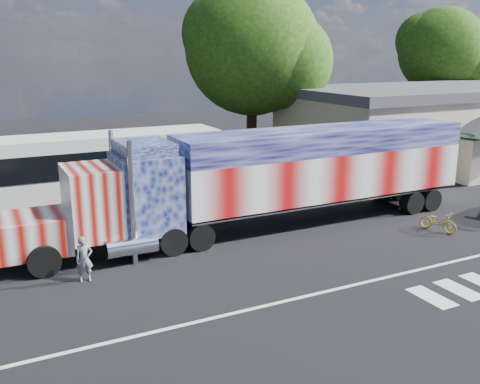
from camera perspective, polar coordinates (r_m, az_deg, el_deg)
name	(u,v)px	position (r m, az deg, el deg)	size (l,w,h in m)	color
ground	(276,260)	(19.84, 3.90, -7.29)	(100.00, 100.00, 0.00)	black
lane_markings	(382,291)	(17.99, 14.90, -10.17)	(30.00, 2.67, 0.01)	silver
semi_truck	(273,176)	(22.80, 3.53, 1.73)	(21.09, 3.33, 4.50)	black
coach_bus	(89,172)	(26.35, -15.81, 2.07)	(12.67, 2.95, 3.69)	silver
hall_building	(447,124)	(39.93, 21.17, 6.81)	(22.40, 12.80, 5.20)	beige
woman	(84,259)	(18.57, -16.29, -6.90)	(0.56, 0.37, 1.54)	slate
bicycle	(438,221)	(24.32, 20.39, -2.96)	(0.57, 1.63, 0.85)	gold
tree_far_ne	(443,52)	(50.17, 20.88, 13.82)	(7.67, 7.31, 11.18)	black
tree_ne_a	(254,48)	(36.46, 1.55, 15.08)	(9.35, 8.91, 12.17)	black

